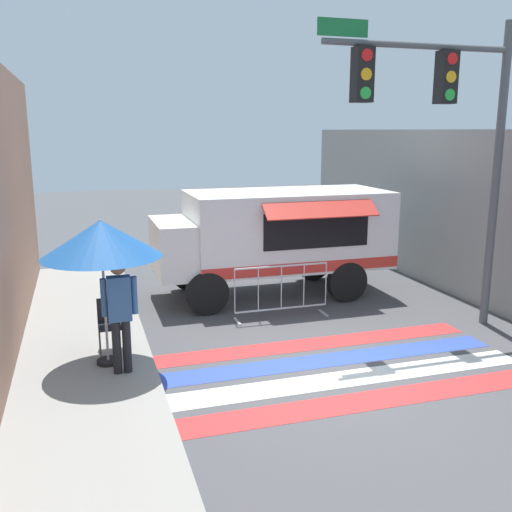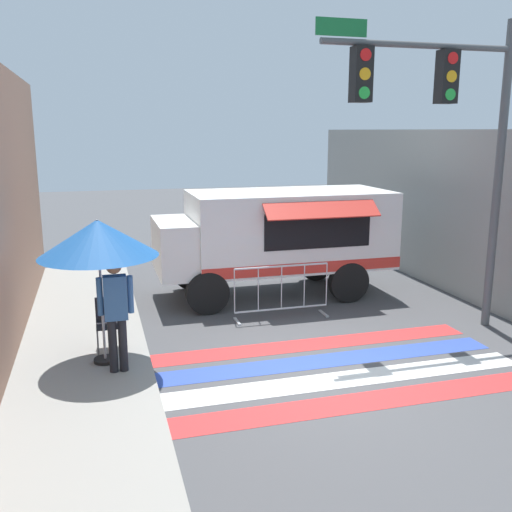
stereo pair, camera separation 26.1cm
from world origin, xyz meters
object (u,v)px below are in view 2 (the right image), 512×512
traffic_signal_pole (445,116)px  patio_umbrella (98,239)px  food_truck (272,233)px  barricade_front (281,292)px  vendor_person (116,308)px  folding_chair (110,318)px

traffic_signal_pole → patio_umbrella: 6.34m
food_truck → barricade_front: 1.93m
patio_umbrella → vendor_person: 1.08m
patio_umbrella → food_truck: bearing=41.8°
food_truck → traffic_signal_pole: traffic_signal_pole is taller
patio_umbrella → folding_chair: size_ratio=2.66×
folding_chair → barricade_front: barricade_front is taller
food_truck → vendor_person: food_truck is taller
patio_umbrella → barricade_front: size_ratio=1.15×
food_truck → patio_umbrella: size_ratio=2.34×
traffic_signal_pole → patio_umbrella: traffic_signal_pole is taller
traffic_signal_pole → patio_umbrella: bearing=-177.4°
traffic_signal_pole → barricade_front: size_ratio=2.86×
food_truck → folding_chair: food_truck is taller
folding_chair → vendor_person: bearing=-76.1°
traffic_signal_pole → patio_umbrella: (-6.06, -0.28, -1.85)m
folding_chair → vendor_person: vendor_person is taller
vendor_person → barricade_front: (3.33, 2.20, -0.64)m
folding_chair → vendor_person: size_ratio=0.49×
patio_umbrella → barricade_front: patio_umbrella is taller
traffic_signal_pole → barricade_front: traffic_signal_pole is taller
folding_chair → vendor_person: 1.14m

